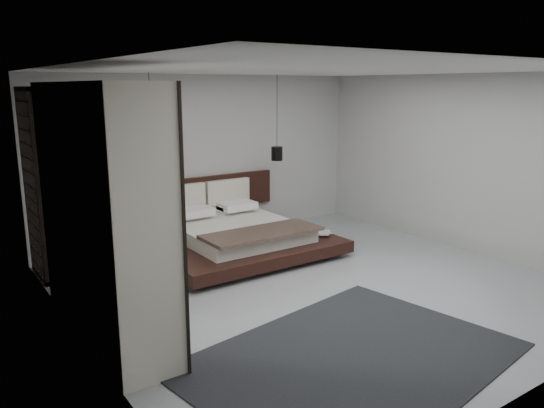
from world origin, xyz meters
TOP-DOWN VIEW (x-y plane):
  - floor at (0.00, 0.00)m, footprint 6.00×6.00m
  - ceiling at (0.00, 0.00)m, footprint 6.00×6.00m
  - wall_back at (0.00, 3.00)m, footprint 6.00×0.00m
  - wall_left at (-3.00, 0.00)m, footprint 0.00×6.00m
  - wall_right at (3.00, 0.00)m, footprint 0.00×6.00m
  - lattice_screen at (-2.95, 2.45)m, footprint 0.05×0.90m
  - bed at (-0.12, 1.91)m, footprint 2.77×2.39m
  - book_lower at (1.01, 1.26)m, footprint 0.27×0.34m
  - book_upper at (0.99, 1.23)m, footprint 0.37×0.37m
  - pendant_left at (-1.26, 2.34)m, footprint 0.17×0.17m
  - pendant_right at (1.01, 2.34)m, footprint 0.20×0.20m
  - wardrobe at (-2.70, 0.28)m, footprint 0.63×2.70m
  - rug at (-0.95, -1.70)m, footprint 3.49×2.73m

SIDE VIEW (x-z plane):
  - floor at x=0.00m, z-range 0.00..0.00m
  - rug at x=-0.95m, z-range 0.00..0.01m
  - book_lower at x=1.01m, z-range 0.26..0.29m
  - bed at x=-0.12m, z-range -0.25..0.82m
  - book_upper at x=0.99m, z-range 0.29..0.31m
  - lattice_screen at x=-2.95m, z-range 0.00..2.60m
  - wardrobe at x=-2.70m, z-range 0.00..2.65m
  - pendant_left at x=-1.26m, z-range 0.56..2.13m
  - wall_back at x=0.00m, z-range -1.60..4.40m
  - wall_left at x=-3.00m, z-range -1.60..4.40m
  - wall_right at x=3.00m, z-range -1.60..4.40m
  - pendant_right at x=1.01m, z-range 0.73..2.19m
  - ceiling at x=0.00m, z-range 2.80..2.80m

